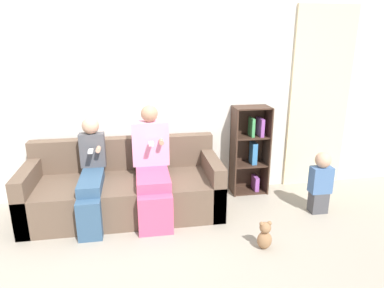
% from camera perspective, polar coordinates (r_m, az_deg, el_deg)
% --- Properties ---
extents(ground_plane, '(14.00, 14.00, 0.00)m').
position_cam_1_polar(ground_plane, '(3.66, -9.83, -14.75)').
color(ground_plane, '#9E9384').
extents(back_wall, '(10.00, 0.06, 2.55)m').
position_cam_1_polar(back_wall, '(4.16, -10.75, 7.99)').
color(back_wall, silver).
rests_on(back_wall, ground_plane).
extents(curtain_panel, '(0.80, 0.04, 2.32)m').
position_cam_1_polar(curtain_panel, '(4.75, 20.42, 6.92)').
color(curtain_panel, beige).
rests_on(curtain_panel, ground_plane).
extents(couch, '(2.14, 0.87, 0.80)m').
position_cam_1_polar(couch, '(4.00, -11.09, -7.51)').
color(couch, brown).
rests_on(couch, ground_plane).
extents(adult_seated, '(0.42, 0.82, 1.21)m').
position_cam_1_polar(adult_seated, '(3.79, -6.69, -3.13)').
color(adult_seated, '#DB4C75').
rests_on(adult_seated, ground_plane).
extents(child_seated, '(0.28, 0.85, 1.09)m').
position_cam_1_polar(child_seated, '(3.81, -16.47, -4.60)').
color(child_seated, '#335170').
rests_on(child_seated, ground_plane).
extents(toddler_standing, '(0.24, 0.18, 0.72)m').
position_cam_1_polar(toddler_standing, '(4.14, 20.64, -5.87)').
color(toddler_standing, '#47474C').
rests_on(toddler_standing, ground_plane).
extents(bookshelf, '(0.45, 0.29, 1.12)m').
position_cam_1_polar(bookshelf, '(4.42, 9.66, -0.88)').
color(bookshelf, '#3D281E').
rests_on(bookshelf, ground_plane).
extents(teddy_bear, '(0.14, 0.12, 0.29)m').
position_cam_1_polar(teddy_bear, '(3.42, 12.02, -14.75)').
color(teddy_bear, '#936B47').
rests_on(teddy_bear, ground_plane).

